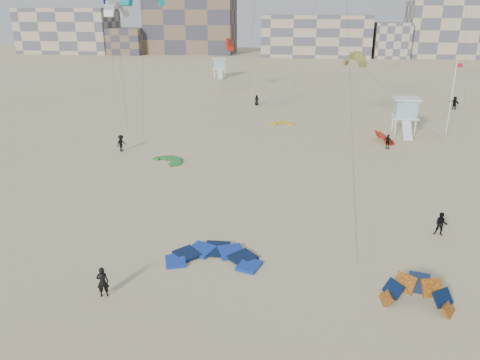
# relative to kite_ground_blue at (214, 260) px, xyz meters

# --- Properties ---
(ground) EXTENTS (320.00, 320.00, 0.00)m
(ground) POSITION_rel_kite_ground_blue_xyz_m (-3.46, -3.34, 0.00)
(ground) COLOR #C7B485
(ground) RESTS_ON ground
(kite_ground_blue) EXTENTS (5.13, 5.37, 0.92)m
(kite_ground_blue) POSITION_rel_kite_ground_blue_xyz_m (0.00, 0.00, 0.00)
(kite_ground_blue) COLOR #1630C4
(kite_ground_blue) RESTS_ON ground
(kite_ground_orange) EXTENTS (4.06, 4.02, 3.45)m
(kite_ground_orange) POSITION_rel_kite_ground_blue_xyz_m (10.94, -2.90, 0.00)
(kite_ground_orange) COLOR orange
(kite_ground_orange) RESTS_ON ground
(kite_ground_green) EXTENTS (4.48, 4.51, 0.60)m
(kite_ground_green) POSITION_rel_kite_ground_blue_xyz_m (-8.03, 17.92, 0.00)
(kite_ground_green) COLOR green
(kite_ground_green) RESTS_ON ground
(kite_ground_red_far) EXTENTS (3.78, 3.69, 3.22)m
(kite_ground_red_far) POSITION_rel_kite_ground_blue_xyz_m (13.70, 28.46, 0.00)
(kite_ground_red_far) COLOR red
(kite_ground_red_far) RESTS_ON ground
(kite_ground_yellow) EXTENTS (3.17, 3.29, 0.53)m
(kite_ground_yellow) POSITION_rel_kite_ground_blue_xyz_m (1.92, 35.00, 0.00)
(kite_ground_yellow) COLOR yellow
(kite_ground_yellow) RESTS_ON ground
(kitesurfer_main) EXTENTS (0.71, 0.57, 1.68)m
(kitesurfer_main) POSITION_rel_kite_ground_blue_xyz_m (-4.89, -4.44, 0.84)
(kitesurfer_main) COLOR black
(kitesurfer_main) RESTS_ON ground
(kitesurfer_b) EXTENTS (0.91, 0.80, 1.59)m
(kitesurfer_b) POSITION_rel_kite_ground_blue_xyz_m (14.03, 5.28, 0.80)
(kitesurfer_b) COLOR black
(kitesurfer_b) RESTS_ON ground
(kitesurfer_c) EXTENTS (1.05, 1.29, 1.73)m
(kitesurfer_c) POSITION_rel_kite_ground_blue_xyz_m (-13.85, 20.56, 0.87)
(kitesurfer_c) COLOR black
(kitesurfer_c) RESTS_ON ground
(kitesurfer_d) EXTENTS (0.97, 0.84, 1.57)m
(kitesurfer_d) POSITION_rel_kite_ground_blue_xyz_m (13.61, 25.41, 0.79)
(kitesurfer_d) COLOR black
(kitesurfer_d) RESTS_ON ground
(kitesurfer_e) EXTENTS (0.88, 0.71, 1.56)m
(kitesurfer_e) POSITION_rel_kite_ground_blue_xyz_m (-2.67, 46.88, 0.78)
(kitesurfer_e) COLOR black
(kitesurfer_e) RESTS_ON ground
(kitesurfer_f) EXTENTS (1.45, 1.76, 1.89)m
(kitesurfer_f) POSITION_rel_kite_ground_blue_xyz_m (26.31, 47.93, 0.95)
(kitesurfer_f) COLOR black
(kitesurfer_f) RESTS_ON ground
(kite_fly_grey) EXTENTS (5.91, 10.62, 14.22)m
(kite_fly_grey) POSITION_rel_kite_ground_blue_xyz_m (-18.91, 34.57, 13.76)
(kite_fly_grey) COLOR silver
(kite_fly_grey) RESTS_ON ground
(kite_fly_olive) EXTENTS (11.16, 10.66, 8.37)m
(kite_fly_olive) POSITION_rel_kite_ground_blue_xyz_m (10.35, 34.44, 8.14)
(kite_fly_olive) COLOR olive
(kite_fly_olive) RESTS_ON ground
(kite_fly_red) EXTENTS (4.41, 4.74, 8.39)m
(kite_fly_red) POSITION_rel_kite_ground_blue_xyz_m (-8.59, 57.33, 8.00)
(kite_fly_red) COLOR red
(kite_fly_red) RESTS_ON ground
(lifeguard_tower_near) EXTENTS (3.02, 5.69, 4.15)m
(lifeguard_tower_near) POSITION_rel_kite_ground_blue_xyz_m (16.49, 32.75, 2.06)
(lifeguard_tower_near) COLOR white
(lifeguard_tower_near) RESTS_ON ground
(lifeguard_tower_far) EXTENTS (3.41, 5.81, 4.01)m
(lifeguard_tower_far) POSITION_rel_kite_ground_blue_xyz_m (-13.92, 76.14, 1.99)
(lifeguard_tower_far) COLOR white
(lifeguard_tower_far) RESTS_ON ground
(flagpole) EXTENTS (0.69, 0.11, 8.44)m
(flagpole) POSITION_rel_kite_ground_blue_xyz_m (21.48, 32.98, 4.42)
(flagpole) COLOR white
(flagpole) RESTS_ON ground
(condo_west_a) EXTENTS (30.00, 15.00, 14.00)m
(condo_west_a) POSITION_rel_kite_ground_blue_xyz_m (-73.46, 126.66, 7.00)
(condo_west_a) COLOR tan
(condo_west_a) RESTS_ON ground
(condo_west_b) EXTENTS (28.00, 14.00, 18.00)m
(condo_west_b) POSITION_rel_kite_ground_blue_xyz_m (-33.46, 130.66, 9.00)
(condo_west_b) COLOR brown
(condo_west_b) RESTS_ON ground
(condo_mid) EXTENTS (32.00, 16.00, 12.00)m
(condo_mid) POSITION_rel_kite_ground_blue_xyz_m (6.54, 126.66, 6.00)
(condo_mid) COLOR tan
(condo_mid) RESTS_ON ground
(condo_east) EXTENTS (26.00, 14.00, 16.00)m
(condo_east) POSITION_rel_kite_ground_blue_xyz_m (46.54, 128.66, 8.00)
(condo_east) COLOR tan
(condo_east) RESTS_ON ground
(condo_fill_left) EXTENTS (12.00, 10.00, 8.00)m
(condo_fill_left) POSITION_rel_kite_ground_blue_xyz_m (-53.46, 124.66, 4.00)
(condo_fill_left) COLOR brown
(condo_fill_left) RESTS_ON ground
(condo_fill_right) EXTENTS (10.00, 10.00, 10.00)m
(condo_fill_right) POSITION_rel_kite_ground_blue_xyz_m (28.54, 124.66, 5.00)
(condo_fill_right) COLOR tan
(condo_fill_right) RESTS_ON ground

